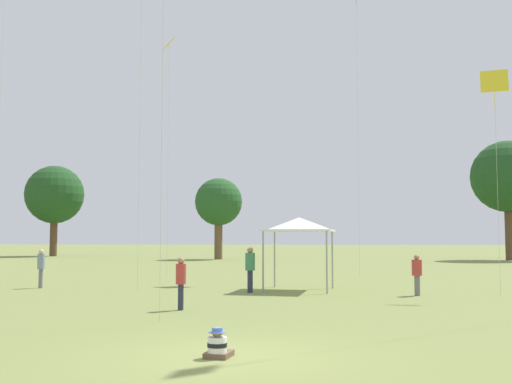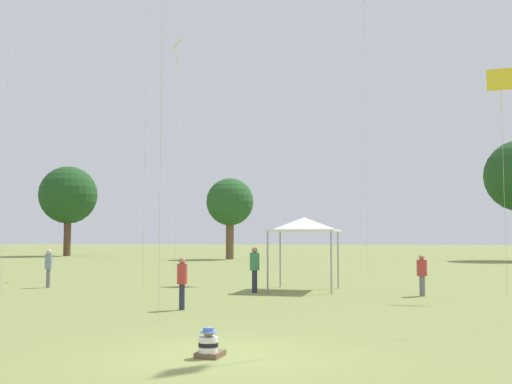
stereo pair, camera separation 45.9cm
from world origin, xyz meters
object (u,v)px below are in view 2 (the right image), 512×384
canopy_tent (304,225)px  distant_tree_1 (68,195)px  person_standing_0 (422,272)px  person_standing_2 (255,266)px  person_standing_3 (182,278)px  person_standing_1 (49,264)px  distant_tree_2 (230,203)px  seated_toddler (209,345)px  kite_2 (501,84)px  kite_5 (177,57)px

canopy_tent → distant_tree_1: size_ratio=0.31×
person_standing_0 → canopy_tent: (-4.41, 1.89, 1.78)m
person_standing_2 → person_standing_3: 5.94m
person_standing_1 → distant_tree_1: bearing=-59.6°
distant_tree_2 → person_standing_2: bearing=-79.5°
canopy_tent → distant_tree_2: 33.93m
seated_toddler → kite_2: bearing=64.8°
person_standing_0 → person_standing_3: size_ratio=0.97×
person_standing_0 → person_standing_1: (-15.44, 2.00, 0.10)m
person_standing_2 → kite_2: (9.44, -0.30, 6.90)m
distant_tree_1 → kite_5: bearing=-57.3°
person_standing_0 → person_standing_2: 6.36m
kite_5 → person_standing_2: bearing=42.5°
person_standing_2 → canopy_tent: bearing=14.8°
person_standing_0 → person_standing_2: bearing=47.4°
person_standing_1 → kite_5: kite_5 is taller
person_standing_0 → kite_2: size_ratio=0.18×
seated_toddler → person_standing_2: size_ratio=0.34×
kite_2 → kite_5: 18.56m
person_standing_2 → person_standing_1: bearing=154.3°
seated_toddler → person_standing_3: bearing=117.9°
person_standing_1 → person_standing_3: size_ratio=1.05×
person_standing_3 → distant_tree_1: 53.52m
person_standing_0 → person_standing_1: 15.57m
distant_tree_1 → distant_tree_2: bearing=-20.6°
distant_tree_2 → person_standing_3: bearing=-83.1°
kite_2 → kite_5: size_ratio=0.63×
person_standing_1 → kite_2: bearing=-177.5°
kite_5 → distant_tree_2: size_ratio=1.73×
person_standing_2 → distant_tree_1: bearing=104.7°
seated_toddler → person_standing_3: size_ratio=0.39×
distant_tree_1 → person_standing_2: bearing=-57.8°
seated_toddler → distant_tree_1: 60.65m
canopy_tent → kite_2: kite_2 is taller
seated_toddler → kite_5: bearing=116.1°
seated_toddler → canopy_tent: canopy_tent is taller
kite_2 → kite_5: bearing=-154.0°
seated_toddler → kite_5: 26.11m
person_standing_1 → distant_tree_1: size_ratio=0.16×
person_standing_2 → kite_5: 15.96m
person_standing_1 → distant_tree_1: 43.97m
person_standing_0 → person_standing_3: bearing=86.3°
distant_tree_2 → seated_toddler: bearing=-81.5°
kite_5 → distant_tree_2: (-0.72, 24.43, -7.05)m
person_standing_3 → person_standing_0: bearing=-8.9°
person_standing_1 → distant_tree_2: (2.80, 32.69, 4.49)m
kite_2 → kite_5: kite_5 is taller
person_standing_0 → distant_tree_1: bearing=1.2°
seated_toddler → person_standing_3: (-2.15, 6.87, 0.73)m
canopy_tent → person_standing_0: bearing=-23.2°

